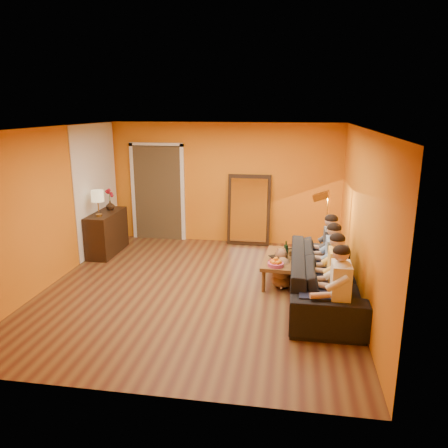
% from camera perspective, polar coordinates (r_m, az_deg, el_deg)
% --- Properties ---
extents(room_shell, '(5.00, 5.50, 2.60)m').
position_cam_1_polar(room_shell, '(7.21, -2.91, 2.15)').
color(room_shell, brown).
rests_on(room_shell, ground).
extents(white_accent, '(0.02, 1.90, 2.58)m').
position_cam_1_polar(white_accent, '(9.29, -16.30, 4.49)').
color(white_accent, white).
rests_on(white_accent, wall_left).
extents(doorway_recess, '(1.06, 0.30, 2.10)m').
position_cam_1_polar(doorway_recess, '(9.97, -8.42, 4.15)').
color(doorway_recess, '#3F2D19').
rests_on(doorway_recess, floor).
extents(door_jamb_left, '(0.08, 0.06, 2.20)m').
position_cam_1_polar(door_jamb_left, '(10.04, -11.73, 4.08)').
color(door_jamb_left, white).
rests_on(door_jamb_left, wall_back).
extents(door_jamb_right, '(0.08, 0.06, 2.20)m').
position_cam_1_polar(door_jamb_right, '(9.70, -5.40, 3.94)').
color(door_jamb_right, white).
rests_on(door_jamb_right, wall_back).
extents(door_header, '(1.22, 0.06, 0.08)m').
position_cam_1_polar(door_header, '(9.71, -8.87, 10.23)').
color(door_header, white).
rests_on(door_header, wall_back).
extents(mirror_frame, '(0.92, 0.27, 1.51)m').
position_cam_1_polar(mirror_frame, '(9.42, 3.27, 1.86)').
color(mirror_frame, black).
rests_on(mirror_frame, floor).
extents(mirror_glass, '(0.78, 0.21, 1.35)m').
position_cam_1_polar(mirror_glass, '(9.38, 3.24, 1.80)').
color(mirror_glass, white).
rests_on(mirror_glass, mirror_frame).
extents(sideboard, '(0.44, 1.18, 0.85)m').
position_cam_1_polar(sideboard, '(9.21, -15.04, -1.12)').
color(sideboard, black).
rests_on(sideboard, floor).
extents(table_lamp, '(0.24, 0.24, 0.51)m').
position_cam_1_polar(table_lamp, '(8.78, -16.13, 2.61)').
color(table_lamp, beige).
rests_on(table_lamp, sideboard).
extents(sofa, '(2.60, 1.02, 0.76)m').
position_cam_1_polar(sofa, '(6.89, 12.94, -6.87)').
color(sofa, black).
rests_on(sofa, floor).
extents(coffee_table, '(0.70, 1.26, 0.42)m').
position_cam_1_polar(coffee_table, '(7.61, 7.62, -5.85)').
color(coffee_table, brown).
rests_on(coffee_table, floor).
extents(floor_lamp, '(0.35, 0.30, 1.44)m').
position_cam_1_polar(floor_lamp, '(8.09, 13.22, -1.03)').
color(floor_lamp, '#B88935').
rests_on(floor_lamp, floor).
extents(dog, '(0.47, 0.61, 0.63)m').
position_cam_1_polar(dog, '(7.36, 7.61, -5.67)').
color(dog, '#9A6145').
rests_on(dog, floor).
extents(person_far_left, '(0.70, 0.44, 1.22)m').
position_cam_1_polar(person_far_left, '(5.89, 14.92, -8.41)').
color(person_far_left, silver).
rests_on(person_far_left, sofa).
extents(person_mid_left, '(0.70, 0.44, 1.22)m').
position_cam_1_polar(person_mid_left, '(6.40, 14.46, -6.47)').
color(person_mid_left, '#F7C252').
rests_on(person_mid_left, sofa).
extents(person_mid_right, '(0.70, 0.44, 1.22)m').
position_cam_1_polar(person_mid_right, '(6.91, 14.08, -4.82)').
color(person_mid_right, '#7B96BF').
rests_on(person_mid_right, sofa).
extents(person_far_right, '(0.70, 0.44, 1.22)m').
position_cam_1_polar(person_far_right, '(7.43, 13.75, -3.39)').
color(person_far_right, '#36363C').
rests_on(person_far_right, sofa).
extents(fruit_bowl, '(0.26, 0.26, 0.16)m').
position_cam_1_polar(fruit_bowl, '(7.09, 6.78, -4.90)').
color(fruit_bowl, '#D24A75').
rests_on(fruit_bowl, coffee_table).
extents(wine_bottle, '(0.07, 0.07, 0.31)m').
position_cam_1_polar(wine_bottle, '(7.44, 8.09, -3.37)').
color(wine_bottle, black).
rests_on(wine_bottle, coffee_table).
extents(tumbler, '(0.12, 0.12, 0.10)m').
position_cam_1_polar(tumbler, '(7.63, 8.62, -3.76)').
color(tumbler, '#B27F3F').
rests_on(tumbler, coffee_table).
extents(laptop, '(0.43, 0.36, 0.03)m').
position_cam_1_polar(laptop, '(7.86, 9.07, -3.47)').
color(laptop, black).
rests_on(laptop, coffee_table).
extents(book_lower, '(0.21, 0.27, 0.02)m').
position_cam_1_polar(book_lower, '(7.35, 6.23, -4.72)').
color(book_lower, black).
rests_on(book_lower, coffee_table).
extents(book_mid, '(0.29, 0.32, 0.02)m').
position_cam_1_polar(book_mid, '(7.35, 6.31, -4.54)').
color(book_mid, maroon).
rests_on(book_mid, book_lower).
extents(book_upper, '(0.27, 0.29, 0.02)m').
position_cam_1_polar(book_upper, '(7.33, 6.23, -4.43)').
color(book_upper, black).
rests_on(book_upper, book_mid).
extents(vase, '(0.18, 0.18, 0.19)m').
position_cam_1_polar(vase, '(9.30, -14.64, 2.37)').
color(vase, black).
rests_on(vase, sideboard).
extents(flowers, '(0.17, 0.17, 0.45)m').
position_cam_1_polar(flowers, '(9.25, -14.74, 3.89)').
color(flowers, maroon).
rests_on(flowers, vase).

